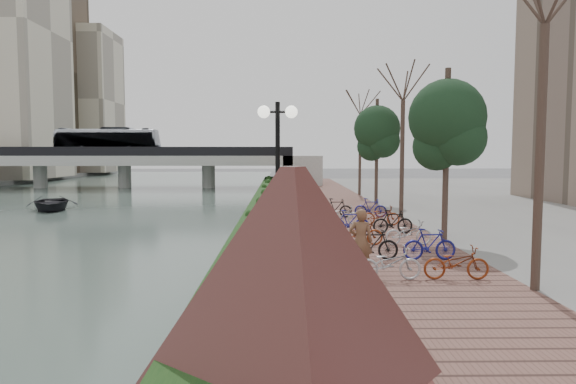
{
  "coord_description": "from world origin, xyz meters",
  "views": [
    {
      "loc": [
        1.74,
        -10.28,
        3.88
      ],
      "look_at": [
        2.1,
        13.74,
        2.0
      ],
      "focal_mm": 32.0,
      "sensor_mm": 36.0,
      "label": 1
    }
  ],
  "objects_px": {
    "granite_monument": "(293,281)",
    "lamppost": "(278,152)",
    "motorcycle": "(331,267)",
    "boat": "(51,203)",
    "pedestrian": "(361,241)"
  },
  "relations": [
    {
      "from": "granite_monument",
      "to": "boat",
      "type": "bearing_deg",
      "value": 119.55
    },
    {
      "from": "granite_monument",
      "to": "boat",
      "type": "relative_size",
      "value": 1.02
    },
    {
      "from": "lamppost",
      "to": "motorcycle",
      "type": "relative_size",
      "value": 3.29
    },
    {
      "from": "granite_monument",
      "to": "lamppost",
      "type": "height_order",
      "value": "lamppost"
    },
    {
      "from": "motorcycle",
      "to": "pedestrian",
      "type": "relative_size",
      "value": 0.78
    },
    {
      "from": "lamppost",
      "to": "pedestrian",
      "type": "relative_size",
      "value": 2.57
    },
    {
      "from": "pedestrian",
      "to": "motorcycle",
      "type": "bearing_deg",
      "value": 62.65
    },
    {
      "from": "granite_monument",
      "to": "motorcycle",
      "type": "bearing_deg",
      "value": 79.49
    },
    {
      "from": "lamppost",
      "to": "pedestrian",
      "type": "bearing_deg",
      "value": 22.76
    },
    {
      "from": "granite_monument",
      "to": "lamppost",
      "type": "bearing_deg",
      "value": 92.19
    },
    {
      "from": "granite_monument",
      "to": "lamppost",
      "type": "xyz_separation_m",
      "value": [
        -0.24,
        6.23,
        1.75
      ]
    },
    {
      "from": "pedestrian",
      "to": "boat",
      "type": "xyz_separation_m",
      "value": [
        -17.52,
        20.07,
        -0.91
      ]
    },
    {
      "from": "lamppost",
      "to": "pedestrian",
      "type": "height_order",
      "value": "lamppost"
    },
    {
      "from": "granite_monument",
      "to": "lamppost",
      "type": "relative_size",
      "value": 1.01
    },
    {
      "from": "motorcycle",
      "to": "boat",
      "type": "height_order",
      "value": "motorcycle"
    }
  ]
}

